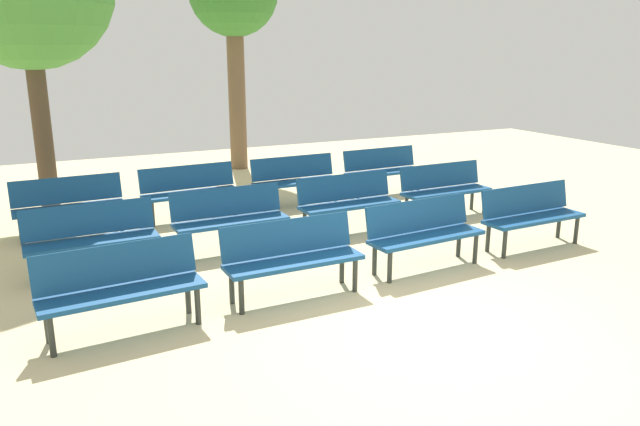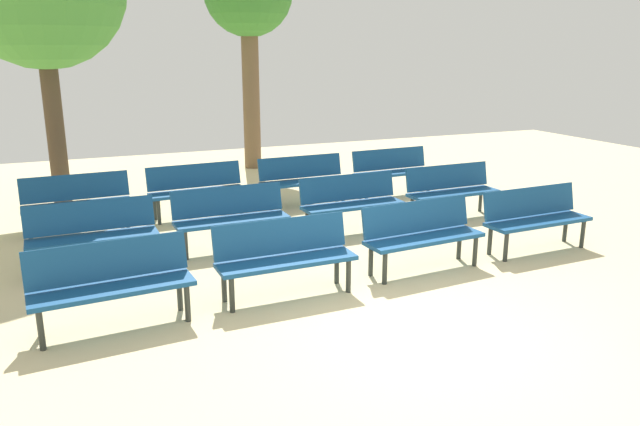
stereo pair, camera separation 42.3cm
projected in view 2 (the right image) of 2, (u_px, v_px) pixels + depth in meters
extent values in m
plane|color=beige|center=(429.00, 333.00, 6.15)|extent=(24.00, 24.00, 0.00)
cube|color=navy|center=(113.00, 289.00, 6.14)|extent=(1.63, 0.55, 0.05)
cube|color=navy|center=(108.00, 260.00, 6.25)|extent=(1.60, 0.23, 0.40)
cylinder|color=#2D332D|center=(41.00, 330.00, 5.76)|extent=(0.06, 0.06, 0.40)
cylinder|color=#2D332D|center=(187.00, 303.00, 6.37)|extent=(0.06, 0.06, 0.40)
cylinder|color=#2D332D|center=(39.00, 317.00, 6.04)|extent=(0.06, 0.06, 0.40)
cylinder|color=#2D332D|center=(180.00, 293.00, 6.65)|extent=(0.06, 0.06, 0.40)
cube|color=navy|center=(287.00, 261.00, 6.94)|extent=(1.61, 0.46, 0.05)
cube|color=navy|center=(281.00, 236.00, 7.05)|extent=(1.60, 0.14, 0.40)
cylinder|color=#2D332D|center=(232.00, 295.00, 6.59)|extent=(0.06, 0.06, 0.40)
cylinder|color=#2D332D|center=(348.00, 276.00, 7.13)|extent=(0.06, 0.06, 0.40)
cylinder|color=#2D332D|center=(224.00, 285.00, 6.87)|extent=(0.06, 0.06, 0.40)
cylinder|color=#2D332D|center=(337.00, 267.00, 7.41)|extent=(0.06, 0.06, 0.40)
cube|color=navy|center=(425.00, 239.00, 7.76)|extent=(1.63, 0.55, 0.05)
cube|color=navy|center=(416.00, 216.00, 7.87)|extent=(1.60, 0.23, 0.40)
cylinder|color=#2D332D|center=(385.00, 268.00, 7.38)|extent=(0.06, 0.06, 0.40)
cylinder|color=#2D332D|center=(475.00, 251.00, 7.99)|extent=(0.06, 0.06, 0.40)
cylinder|color=#2D332D|center=(371.00, 260.00, 7.65)|extent=(0.06, 0.06, 0.40)
cylinder|color=#2D332D|center=(459.00, 244.00, 8.27)|extent=(0.06, 0.06, 0.40)
cube|color=navy|center=(539.00, 222.00, 8.53)|extent=(1.61, 0.49, 0.05)
cube|color=navy|center=(530.00, 201.00, 8.64)|extent=(1.60, 0.18, 0.40)
cylinder|color=#2D332D|center=(506.00, 247.00, 8.17)|extent=(0.06, 0.06, 0.40)
cylinder|color=#2D332D|center=(583.00, 234.00, 8.73)|extent=(0.06, 0.06, 0.40)
cylinder|color=#2D332D|center=(490.00, 240.00, 8.45)|extent=(0.06, 0.06, 0.40)
cylinder|color=#2D332D|center=(565.00, 228.00, 9.01)|extent=(0.06, 0.06, 0.40)
cube|color=navy|center=(93.00, 238.00, 7.78)|extent=(1.61, 0.48, 0.05)
cube|color=navy|center=(90.00, 216.00, 7.90)|extent=(1.60, 0.16, 0.40)
cylinder|color=#2D332D|center=(35.00, 267.00, 7.42)|extent=(0.06, 0.06, 0.40)
cylinder|color=#2D332D|center=(153.00, 252.00, 7.98)|extent=(0.06, 0.06, 0.40)
cylinder|color=#2D332D|center=(35.00, 259.00, 7.71)|extent=(0.06, 0.06, 0.40)
cylinder|color=#2D332D|center=(149.00, 245.00, 8.26)|extent=(0.06, 0.06, 0.40)
cube|color=navy|center=(232.00, 221.00, 8.58)|extent=(1.61, 0.47, 0.05)
cube|color=navy|center=(228.00, 200.00, 8.69)|extent=(1.60, 0.15, 0.40)
cylinder|color=#2D332D|center=(186.00, 246.00, 8.22)|extent=(0.06, 0.06, 0.40)
cylinder|color=#2D332D|center=(283.00, 233.00, 8.77)|extent=(0.06, 0.06, 0.40)
cylinder|color=#2D332D|center=(181.00, 239.00, 8.50)|extent=(0.06, 0.06, 0.40)
cylinder|color=#2D332D|center=(276.00, 227.00, 9.06)|extent=(0.06, 0.06, 0.40)
cube|color=navy|center=(353.00, 205.00, 9.40)|extent=(1.61, 0.48, 0.05)
cube|color=navy|center=(347.00, 187.00, 9.51)|extent=(1.60, 0.16, 0.40)
cylinder|color=#2D332D|center=(316.00, 228.00, 9.04)|extent=(0.06, 0.06, 0.40)
cylinder|color=#2D332D|center=(397.00, 217.00, 9.60)|extent=(0.06, 0.06, 0.40)
cylinder|color=#2D332D|center=(307.00, 222.00, 9.32)|extent=(0.06, 0.06, 0.40)
cylinder|color=#2D332D|center=(387.00, 212.00, 9.88)|extent=(0.06, 0.06, 0.40)
cube|color=navy|center=(454.00, 193.00, 10.19)|extent=(1.61, 0.47, 0.05)
cube|color=navy|center=(447.00, 177.00, 10.30)|extent=(1.60, 0.16, 0.40)
cylinder|color=#2D332D|center=(423.00, 213.00, 9.83)|extent=(0.06, 0.06, 0.40)
cylinder|color=#2D332D|center=(492.00, 204.00, 10.39)|extent=(0.06, 0.06, 0.40)
cylinder|color=#2D332D|center=(412.00, 209.00, 10.12)|extent=(0.06, 0.06, 0.40)
cylinder|color=#2D332D|center=(480.00, 200.00, 10.67)|extent=(0.06, 0.06, 0.40)
cube|color=navy|center=(78.00, 205.00, 9.42)|extent=(1.61, 0.49, 0.05)
cube|color=navy|center=(75.00, 187.00, 9.53)|extent=(1.60, 0.18, 0.40)
cylinder|color=#2D332D|center=(30.00, 227.00, 9.05)|extent=(0.06, 0.06, 0.40)
cylinder|color=#2D332D|center=(127.00, 217.00, 9.62)|extent=(0.06, 0.06, 0.40)
cylinder|color=#2D332D|center=(29.00, 222.00, 9.33)|extent=(0.06, 0.06, 0.40)
cylinder|color=#2D332D|center=(125.00, 212.00, 9.90)|extent=(0.06, 0.06, 0.40)
cube|color=navy|center=(198.00, 192.00, 10.25)|extent=(1.62, 0.52, 0.05)
cube|color=navy|center=(194.00, 176.00, 10.36)|extent=(1.60, 0.21, 0.40)
cylinder|color=#2D332D|center=(159.00, 212.00, 9.88)|extent=(0.06, 0.06, 0.40)
cylinder|color=#2D332D|center=(241.00, 203.00, 10.47)|extent=(0.06, 0.06, 0.40)
cylinder|color=#2D332D|center=(155.00, 208.00, 10.16)|extent=(0.06, 0.06, 0.40)
cylinder|color=#2D332D|center=(235.00, 199.00, 10.75)|extent=(0.06, 0.06, 0.40)
cube|color=navy|center=(305.00, 182.00, 11.03)|extent=(1.61, 0.48, 0.05)
cube|color=navy|center=(300.00, 167.00, 11.14)|extent=(1.60, 0.16, 0.40)
cylinder|color=#2D332D|center=(271.00, 200.00, 10.67)|extent=(0.06, 0.06, 0.40)
cylinder|color=#2D332D|center=(343.00, 193.00, 11.23)|extent=(0.06, 0.06, 0.40)
cylinder|color=#2D332D|center=(265.00, 196.00, 10.95)|extent=(0.06, 0.06, 0.40)
cylinder|color=#2D332D|center=(336.00, 189.00, 11.51)|extent=(0.06, 0.06, 0.40)
cube|color=navy|center=(394.00, 173.00, 11.83)|extent=(1.62, 0.51, 0.05)
cube|color=navy|center=(389.00, 159.00, 11.94)|extent=(1.60, 0.19, 0.40)
cylinder|color=#2D332D|center=(367.00, 190.00, 11.46)|extent=(0.06, 0.06, 0.40)
cylinder|color=#2D332D|center=(429.00, 183.00, 12.04)|extent=(0.06, 0.06, 0.40)
cylinder|color=#2D332D|center=(358.00, 186.00, 11.74)|extent=(0.06, 0.06, 0.40)
cylinder|color=#2D332D|center=(419.00, 180.00, 12.32)|extent=(0.06, 0.06, 0.40)
cylinder|color=#4C3A28|center=(55.00, 125.00, 10.57)|extent=(0.30, 0.30, 2.96)
cylinder|color=brown|center=(251.00, 95.00, 14.23)|extent=(0.39, 0.39, 3.39)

